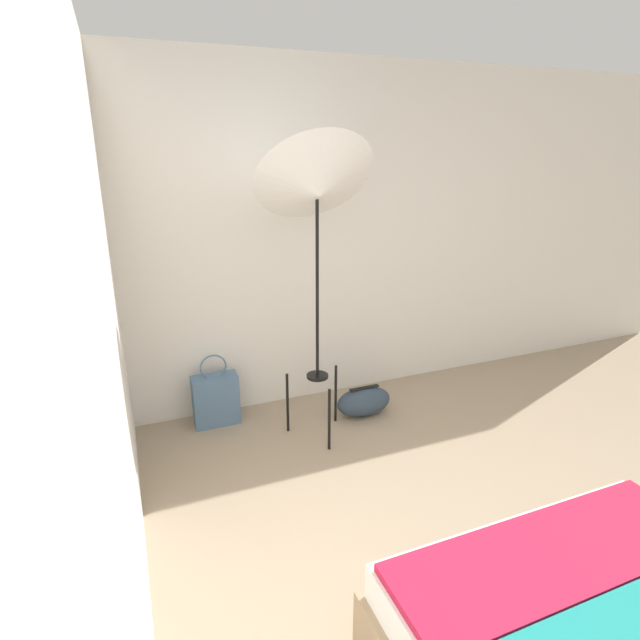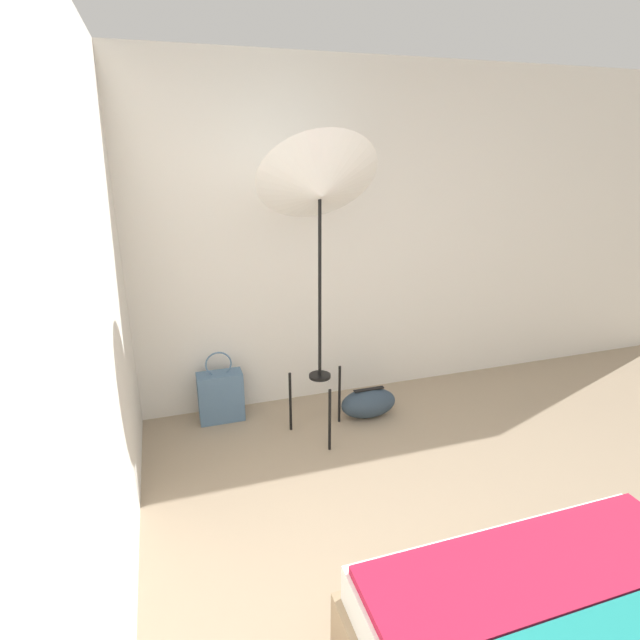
# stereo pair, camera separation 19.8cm
# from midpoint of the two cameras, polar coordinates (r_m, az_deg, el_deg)

# --- Properties ---
(wall_back) EXTENTS (8.00, 0.05, 2.60)m
(wall_back) POSITION_cam_midpoint_polar(r_m,az_deg,el_deg) (3.85, -3.48, 8.94)
(wall_back) COLOR silver
(wall_back) RESTS_ON ground_plane
(wall_side_left) EXTENTS (0.05, 8.00, 2.60)m
(wall_side_left) POSITION_cam_midpoint_polar(r_m,az_deg,el_deg) (2.14, -25.81, -1.42)
(wall_side_left) COLOR silver
(wall_side_left) RESTS_ON ground_plane
(photo_umbrella) EXTENTS (0.78, 0.66, 2.09)m
(photo_umbrella) POSITION_cam_midpoint_polar(r_m,az_deg,el_deg) (3.19, -2.17, 14.67)
(photo_umbrella) COLOR black
(photo_umbrella) RESTS_ON ground_plane
(tote_bag) EXTENTS (0.33, 0.15, 0.56)m
(tote_bag) POSITION_cam_midpoint_polar(r_m,az_deg,el_deg) (3.87, -13.29, -8.83)
(tote_bag) COLOR slate
(tote_bag) RESTS_ON ground_plane
(duffel_bag) EXTENTS (0.44, 0.23, 0.24)m
(duffel_bag) POSITION_cam_midpoint_polar(r_m,az_deg,el_deg) (3.92, 3.57, -9.29)
(duffel_bag) COLOR #2D3D4C
(duffel_bag) RESTS_ON ground_plane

